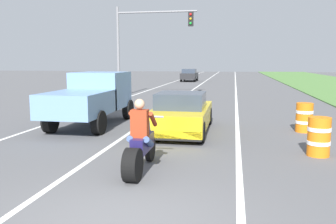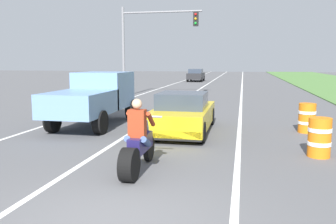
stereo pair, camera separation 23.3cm
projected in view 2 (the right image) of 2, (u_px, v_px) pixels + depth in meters
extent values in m
plane|color=#565659|center=(111.00, 224.00, 5.36)|extent=(160.00, 160.00, 0.00)
cube|color=white|center=(140.00, 95.00, 25.84)|extent=(0.14, 120.00, 0.01)
cube|color=white|center=(241.00, 97.00, 24.38)|extent=(0.14, 120.00, 0.01)
cube|color=white|center=(189.00, 96.00, 25.11)|extent=(0.14, 120.00, 0.01)
cylinder|color=black|center=(129.00, 165.00, 7.20)|extent=(0.28, 0.69, 0.69)
cylinder|color=black|center=(149.00, 148.00, 8.70)|extent=(0.12, 0.63, 0.63)
cube|color=#1E194C|center=(140.00, 143.00, 7.96)|extent=(0.28, 1.10, 0.36)
cylinder|color=#B2B2B7|center=(148.00, 134.00, 8.58)|extent=(0.08, 0.36, 0.73)
cylinder|color=#A5A5AA|center=(148.00, 117.00, 8.50)|extent=(0.70, 0.05, 0.05)
cube|color=#993319|center=(137.00, 123.00, 7.67)|extent=(0.36, 0.24, 0.60)
sphere|color=tan|center=(137.00, 104.00, 7.61)|extent=(0.22, 0.22, 0.22)
cylinder|color=#384C7A|center=(130.00, 141.00, 7.79)|extent=(0.14, 0.47, 0.32)
cylinder|color=#993319|center=(132.00, 119.00, 8.00)|extent=(0.10, 0.51, 0.40)
cylinder|color=#384C7A|center=(146.00, 142.00, 7.72)|extent=(0.14, 0.47, 0.32)
cylinder|color=#993319|center=(151.00, 119.00, 7.91)|extent=(0.10, 0.51, 0.40)
cube|color=yellow|center=(183.00, 117.00, 12.30)|extent=(1.80, 4.30, 0.64)
cube|color=#333D4C|center=(182.00, 100.00, 12.02)|extent=(1.56, 1.70, 0.52)
cube|color=black|center=(172.00, 135.00, 10.34)|extent=(1.76, 0.20, 0.28)
cylinder|color=black|center=(170.00, 115.00, 14.04)|extent=(0.24, 0.64, 0.64)
cylinder|color=black|center=(211.00, 116.00, 13.71)|extent=(0.24, 0.64, 0.64)
cylinder|color=black|center=(149.00, 130.00, 10.94)|extent=(0.24, 0.64, 0.64)
cylinder|color=black|center=(201.00, 132.00, 10.61)|extent=(0.24, 0.64, 0.64)
cube|color=#6B93C6|center=(104.00, 90.00, 14.41)|extent=(1.90, 2.10, 1.40)
cube|color=#333D4C|center=(107.00, 80.00, 14.70)|extent=(1.67, 0.29, 0.57)
cube|color=#6B93C6|center=(79.00, 103.00, 12.27)|extent=(1.90, 2.70, 0.80)
cylinder|color=black|center=(93.00, 108.00, 15.49)|extent=(0.28, 0.80, 0.80)
cylinder|color=black|center=(131.00, 109.00, 15.14)|extent=(0.28, 0.80, 0.80)
cylinder|color=black|center=(52.00, 121.00, 12.24)|extent=(0.28, 0.80, 0.80)
cylinder|color=black|center=(100.00, 122.00, 11.89)|extent=(0.28, 0.80, 0.80)
cylinder|color=gray|center=(123.00, 52.00, 24.29)|extent=(0.18, 0.18, 6.00)
cylinder|color=gray|center=(162.00, 12.00, 23.39)|extent=(5.32, 0.12, 0.12)
cube|color=black|center=(196.00, 19.00, 23.00)|extent=(0.32, 0.24, 0.90)
sphere|color=red|center=(196.00, 14.00, 22.82)|extent=(0.16, 0.16, 0.16)
sphere|color=orange|center=(196.00, 19.00, 22.86)|extent=(0.16, 0.16, 0.16)
sphere|color=green|center=(195.00, 23.00, 22.90)|extent=(0.16, 0.16, 0.16)
cylinder|color=orange|center=(319.00, 137.00, 9.06)|extent=(0.56, 0.56, 1.00)
cylinder|color=white|center=(320.00, 130.00, 9.03)|extent=(0.58, 0.58, 0.10)
cylinder|color=white|center=(319.00, 143.00, 9.08)|extent=(0.58, 0.58, 0.10)
cylinder|color=orange|center=(307.00, 118.00, 12.15)|extent=(0.56, 0.56, 1.00)
cylinder|color=white|center=(307.00, 112.00, 12.13)|extent=(0.58, 0.58, 0.10)
cylinder|color=white|center=(307.00, 122.00, 12.18)|extent=(0.58, 0.58, 0.10)
cube|color=#262628|center=(196.00, 76.00, 43.32)|extent=(1.76, 4.00, 0.70)
cube|color=#333D4C|center=(196.00, 71.00, 43.04)|extent=(1.56, 2.00, 0.50)
cylinder|color=black|center=(191.00, 78.00, 44.89)|extent=(0.20, 0.60, 0.60)
cylinder|color=black|center=(204.00, 78.00, 44.57)|extent=(0.20, 0.60, 0.60)
cylinder|color=black|center=(188.00, 79.00, 42.18)|extent=(0.20, 0.60, 0.60)
cylinder|color=black|center=(201.00, 79.00, 41.85)|extent=(0.20, 0.60, 0.60)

